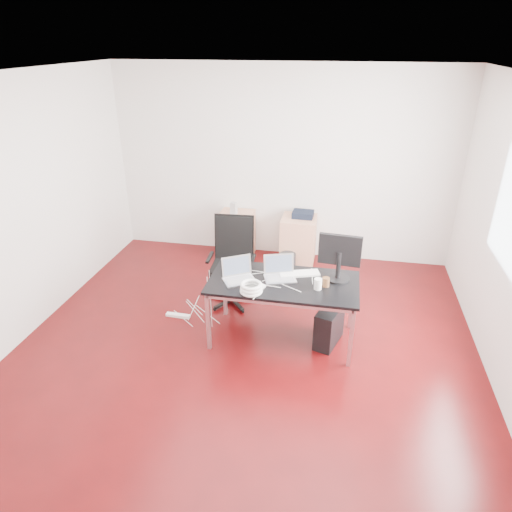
% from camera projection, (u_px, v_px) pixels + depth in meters
% --- Properties ---
extents(room_shell, '(5.00, 5.00, 5.00)m').
position_uv_depth(room_shell, '(249.00, 229.00, 4.43)').
color(room_shell, '#3E0708').
rests_on(room_shell, ground).
extents(desk, '(1.60, 0.80, 0.73)m').
position_uv_depth(desk, '(283.00, 286.00, 4.90)').
color(desk, black).
rests_on(desk, ground).
extents(office_chair, '(0.51, 0.53, 1.08)m').
position_uv_depth(office_chair, '(232.00, 257.00, 5.71)').
color(office_chair, black).
rests_on(office_chair, ground).
extents(filing_cabinet_left, '(0.50, 0.50, 0.70)m').
position_uv_depth(filing_cabinet_left, '(237.00, 235.00, 6.98)').
color(filing_cabinet_left, tan).
rests_on(filing_cabinet_left, ground).
extents(filing_cabinet_right, '(0.50, 0.50, 0.70)m').
position_uv_depth(filing_cabinet_right, '(298.00, 240.00, 6.81)').
color(filing_cabinet_right, tan).
rests_on(filing_cabinet_right, ground).
extents(pc_tower, '(0.33, 0.49, 0.44)m').
position_uv_depth(pc_tower, '(329.00, 326.00, 5.02)').
color(pc_tower, black).
rests_on(pc_tower, ground).
extents(wastebasket, '(0.29, 0.29, 0.28)m').
position_uv_depth(wastebasket, '(287.00, 263.00, 6.59)').
color(wastebasket, black).
rests_on(wastebasket, ground).
extents(power_strip, '(0.30, 0.07, 0.04)m').
position_uv_depth(power_strip, '(178.00, 315.00, 5.57)').
color(power_strip, white).
rests_on(power_strip, ground).
extents(laptop_left, '(0.41, 0.39, 0.23)m').
position_uv_depth(laptop_left, '(238.00, 275.00, 4.90)').
color(laptop_left, silver).
rests_on(laptop_left, desk).
extents(laptop_right, '(0.39, 0.34, 0.23)m').
position_uv_depth(laptop_right, '(279.00, 273.00, 4.94)').
color(laptop_right, silver).
rests_on(laptop_right, desk).
extents(monitor, '(0.45, 0.26, 0.51)m').
position_uv_depth(monitor, '(339.00, 255.00, 4.81)').
color(monitor, black).
rests_on(monitor, desk).
extents(keyboard, '(0.46, 0.27, 0.02)m').
position_uv_depth(keyboard, '(299.00, 274.00, 5.01)').
color(keyboard, white).
rests_on(keyboard, desk).
extents(cup_white, '(0.09, 0.09, 0.12)m').
position_uv_depth(cup_white, '(318.00, 284.00, 4.71)').
color(cup_white, white).
rests_on(cup_white, desk).
extents(cup_brown, '(0.09, 0.09, 0.10)m').
position_uv_depth(cup_brown, '(326.00, 282.00, 4.76)').
color(cup_brown, brown).
rests_on(cup_brown, desk).
extents(cable_coil, '(0.24, 0.24, 0.11)m').
position_uv_depth(cable_coil, '(251.00, 288.00, 4.65)').
color(cable_coil, white).
rests_on(cable_coil, desk).
extents(power_adapter, '(0.09, 0.09, 0.03)m').
position_uv_depth(power_adapter, '(261.00, 286.00, 4.75)').
color(power_adapter, white).
rests_on(power_adapter, desk).
extents(speaker, '(0.11, 0.10, 0.18)m').
position_uv_depth(speaker, '(234.00, 208.00, 6.77)').
color(speaker, '#9E9E9E').
rests_on(speaker, filing_cabinet_left).
extents(navy_garment, '(0.31, 0.25, 0.09)m').
position_uv_depth(navy_garment, '(303.00, 214.00, 6.67)').
color(navy_garment, black).
rests_on(navy_garment, filing_cabinet_right).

